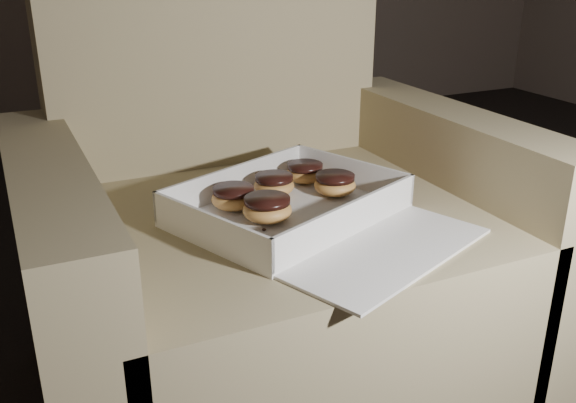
{
  "coord_description": "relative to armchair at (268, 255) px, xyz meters",
  "views": [
    {
      "loc": [
        -0.96,
        -0.75,
        0.83
      ],
      "look_at": [
        -0.53,
        0.16,
        0.43
      ],
      "focal_mm": 40.0,
      "sensor_mm": 36.0,
      "label": 1
    }
  ],
  "objects": [
    {
      "name": "floor",
      "position": [
        0.53,
        -0.26,
        -0.28
      ],
      "size": [
        4.5,
        4.5,
        0.0
      ],
      "primitive_type": "plane",
      "color": "black",
      "rests_on": "ground"
    },
    {
      "name": "crumb_a",
      "position": [
        -0.09,
        -0.22,
        0.13
      ],
      "size": [
        0.01,
        0.01,
        0.0
      ],
      "primitive_type": "ellipsoid",
      "color": "black",
      "rests_on": "bakery_box"
    },
    {
      "name": "donut_e",
      "position": [
        0.09,
        0.02,
        0.15
      ],
      "size": [
        0.07,
        0.07,
        0.04
      ],
      "color": "#BE7B42",
      "rests_on": "bakery_box"
    },
    {
      "name": "donut_c",
      "position": [
        0.11,
        -0.06,
        0.15
      ],
      "size": [
        0.08,
        0.08,
        0.04
      ],
      "color": "#BE7B42",
      "rests_on": "bakery_box"
    },
    {
      "name": "armchair",
      "position": [
        0.0,
        0.0,
        0.0
      ],
      "size": [
        0.86,
        0.73,
        0.9
      ],
      "color": "#897B57",
      "rests_on": "floor"
    },
    {
      "name": "donut_d",
      "position": [
        0.01,
        -0.01,
        0.15
      ],
      "size": [
        0.07,
        0.07,
        0.04
      ],
      "color": "#BE7B42",
      "rests_on": "bakery_box"
    },
    {
      "name": "crumb_c",
      "position": [
        -0.07,
        -0.15,
        0.13
      ],
      "size": [
        0.01,
        0.01,
        0.0
      ],
      "primitive_type": "ellipsoid",
      "color": "black",
      "rests_on": "bakery_box"
    },
    {
      "name": "donut_a",
      "position": [
        -0.08,
        -0.04,
        0.15
      ],
      "size": [
        0.08,
        0.08,
        0.04
      ],
      "color": "#BE7B42",
      "rests_on": "bakery_box"
    },
    {
      "name": "bakery_box",
      "position": [
        0.01,
        -0.13,
        0.13
      ],
      "size": [
        0.48,
        0.52,
        0.06
      ],
      "rotation": [
        0.0,
        0.0,
        0.39
      ],
      "color": "silver",
      "rests_on": "armchair"
    },
    {
      "name": "donut_b",
      "position": [
        -0.05,
        -0.12,
        0.15
      ],
      "size": [
        0.08,
        0.08,
        0.04
      ],
      "color": "#BE7B42",
      "rests_on": "bakery_box"
    },
    {
      "name": "crumb_b",
      "position": [
        -0.08,
        -0.25,
        0.13
      ],
      "size": [
        0.01,
        0.01,
        0.0
      ],
      "primitive_type": "ellipsoid",
      "color": "black",
      "rests_on": "bakery_box"
    }
  ]
}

